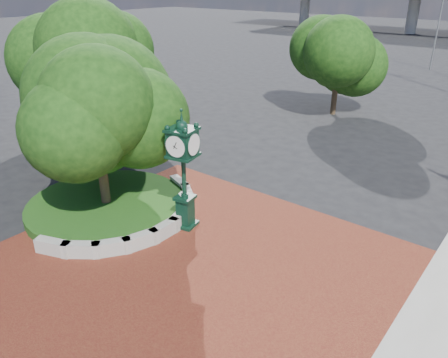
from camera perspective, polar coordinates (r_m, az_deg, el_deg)
ground at (r=14.65m, az=-2.74°, el=-9.94°), size 200.00×200.00×0.00m
plaza at (r=14.05m, az=-5.46°, el=-11.66°), size 12.00×12.00×0.04m
planter_wall at (r=16.16m, az=-10.07°, el=-5.62°), size 2.96×6.77×0.54m
grass_bed at (r=17.79m, az=-15.04°, el=-3.39°), size 6.10×6.10×0.40m
tree_planter at (r=16.48m, az=-16.38°, el=7.50°), size 5.20×5.20×6.33m
tree_northwest at (r=25.60m, az=-18.25°, el=14.08°), size 5.60×5.60×6.93m
tree_street at (r=30.00m, az=14.63°, el=14.18°), size 4.40×4.40×5.45m
post_clock at (r=15.20m, az=-5.31°, el=1.68°), size 1.05×1.05×4.38m
street_lamp_far at (r=49.09m, az=26.60°, el=18.36°), size 1.89×0.46×8.46m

